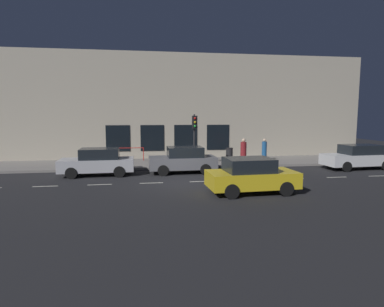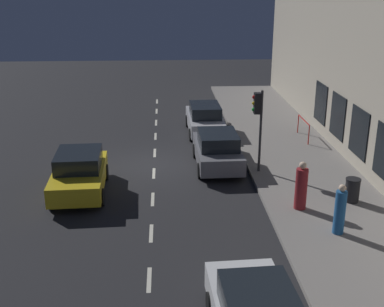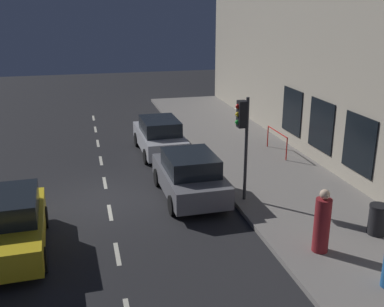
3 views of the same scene
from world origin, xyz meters
name	(u,v)px [view 1 (image 1 of 3)]	position (x,y,z in m)	size (l,w,h in m)	color
ground_plane	(182,182)	(0.00, 0.00, 0.00)	(60.00, 60.00, 0.00)	#232326
sidewalk	(172,163)	(6.25, 0.00, 0.07)	(4.50, 32.00, 0.15)	gray
building_facade	(169,107)	(8.80, 0.00, 4.12)	(0.65, 32.00, 8.26)	#B2A893
lane_centre_line	(201,181)	(0.00, -1.00, 0.00)	(0.12, 27.20, 0.01)	beige
traffic_light	(195,128)	(4.23, -1.33, 2.66)	(0.45, 0.32, 3.41)	#2D2D30
parked_car_0	(183,160)	(2.74, -0.39, 0.79)	(1.97, 4.06, 1.58)	slate
parked_car_1	(251,176)	(-2.76, -2.79, 0.79)	(2.09, 4.04, 1.58)	gold
parked_car_2	(98,162)	(2.59, 4.61, 0.79)	(1.88, 4.20, 1.58)	#B7B7BC
parked_car_3	(358,157)	(2.41, -11.84, 0.79)	(1.98, 4.60, 1.58)	silver
pedestrian_0	(264,151)	(5.87, -6.77, 0.91)	(0.45, 0.45, 1.64)	#1E5189
pedestrian_1	(243,152)	(5.14, -4.95, 0.94)	(0.50, 0.50, 1.72)	maroon
trash_bin	(229,153)	(7.14, -4.49, 0.59)	(0.53, 0.53, 0.87)	black
red_railing	(130,151)	(7.40, 2.98, 0.87)	(0.05, 2.02, 0.97)	red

